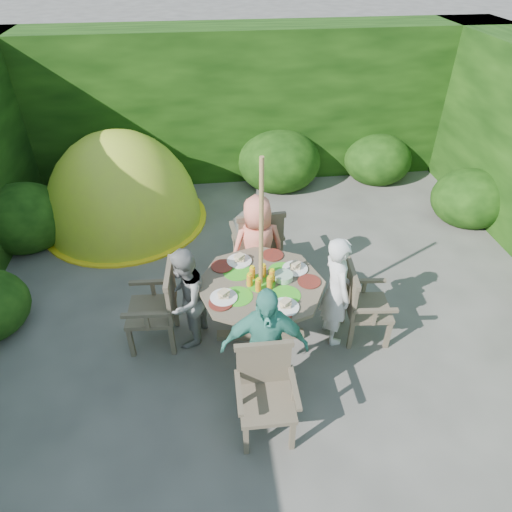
{
  "coord_description": "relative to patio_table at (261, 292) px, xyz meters",
  "views": [
    {
      "loc": [
        -0.73,
        -3.96,
        3.83
      ],
      "look_at": [
        -0.22,
        0.05,
        0.85
      ],
      "focal_mm": 32.0,
      "sensor_mm": 36.0,
      "label": 1
    }
  ],
  "objects": [
    {
      "name": "garden_chair_right",
      "position": [
        1.09,
        -0.1,
        -0.19
      ],
      "size": [
        0.52,
        0.57,
        0.88
      ],
      "rotation": [
        0.0,
        0.0,
        1.48
      ],
      "color": "#473E2E",
      "rests_on": "ground"
    },
    {
      "name": "garden_chair_front",
      "position": [
        -0.11,
        -1.1,
        -0.2
      ],
      "size": [
        0.54,
        0.48,
        0.88
      ],
      "rotation": [
        0.0,
        0.0,
        -0.01
      ],
      "color": "#473E2E",
      "rests_on": "ground"
    },
    {
      "name": "patio_table",
      "position": [
        0.0,
        0.0,
        0.0
      ],
      "size": [
        1.47,
        1.47,
        0.95
      ],
      "rotation": [
        0.0,
        0.0,
        -0.09
      ],
      "color": "#473E2E",
      "rests_on": "ground"
    },
    {
      "name": "dome_tent",
      "position": [
        -1.77,
        2.73,
        -0.67
      ],
      "size": [
        2.87,
        2.87,
        2.87
      ],
      "rotation": [
        0.0,
        0.0,
        0.25
      ],
      "color": "#BBD729",
      "rests_on": "ground"
    },
    {
      "name": "parasol_pole",
      "position": [
        -0.0,
        -0.0,
        0.43
      ],
      "size": [
        0.05,
        0.05,
        2.2
      ],
      "primitive_type": "cylinder",
      "rotation": [
        0.0,
        0.0,
        -0.09
      ],
      "color": "olive",
      "rests_on": "ground"
    },
    {
      "name": "child_right",
      "position": [
        0.79,
        -0.07,
        -0.0
      ],
      "size": [
        0.38,
        0.52,
        1.33
      ],
      "primitive_type": "imported",
      "rotation": [
        0.0,
        0.0,
        1.7
      ],
      "color": "silver",
      "rests_on": "ground"
    },
    {
      "name": "child_left",
      "position": [
        -0.8,
        0.07,
        -0.07
      ],
      "size": [
        0.62,
        0.7,
        1.2
      ],
      "primitive_type": "imported",
      "rotation": [
        0.0,
        0.0,
        -1.9
      ],
      "color": "gray",
      "rests_on": "ground"
    },
    {
      "name": "child_front",
      "position": [
        -0.07,
        -0.8,
        0.02
      ],
      "size": [
        0.83,
        0.41,
        1.38
      ],
      "primitive_type": "imported",
      "rotation": [
        0.0,
        0.0,
        -0.09
      ],
      "color": "teal",
      "rests_on": "ground"
    },
    {
      "name": "garden_chair_back",
      "position": [
        0.11,
        1.09,
        -0.13
      ],
      "size": [
        0.66,
        0.6,
        1.01
      ],
      "rotation": [
        0.0,
        0.0,
        3.24
      ],
      "color": "#473E2E",
      "rests_on": "ground"
    },
    {
      "name": "ground",
      "position": [
        0.22,
        0.35,
        -0.67
      ],
      "size": [
        60.0,
        60.0,
        0.0
      ],
      "primitive_type": "plane",
      "color": "#4C4944",
      "rests_on": "ground"
    },
    {
      "name": "garden_chair_left",
      "position": [
        -1.1,
        0.1,
        -0.16
      ],
      "size": [
        0.54,
        0.6,
        0.94
      ],
      "rotation": [
        0.0,
        0.0,
        -1.63
      ],
      "color": "#473E2E",
      "rests_on": "ground"
    },
    {
      "name": "child_back",
      "position": [
        0.06,
        0.8,
        0.01
      ],
      "size": [
        0.71,
        0.52,
        1.35
      ],
      "primitive_type": "imported",
      "rotation": [
        0.0,
        0.0,
        3.28
      ],
      "color": "#FF8369",
      "rests_on": "ground"
    },
    {
      "name": "hedge_enclosure",
      "position": [
        0.22,
        1.68,
        0.58
      ],
      "size": [
        9.0,
        9.0,
        2.5
      ],
      "color": "black",
      "rests_on": "ground"
    }
  ]
}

